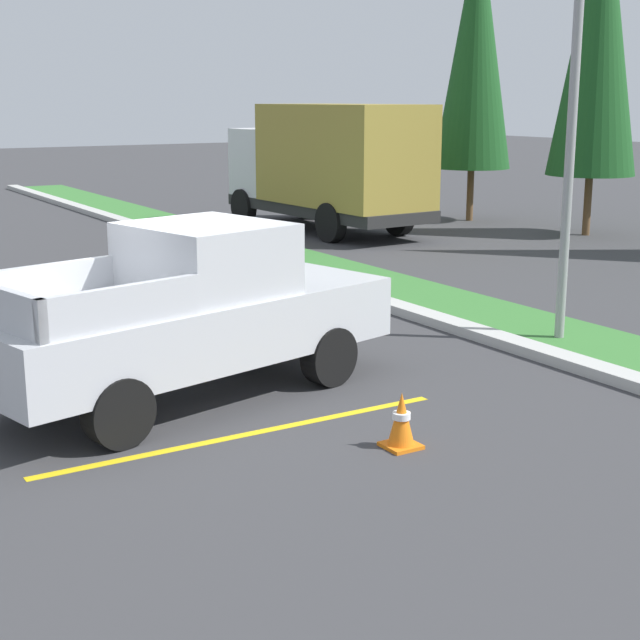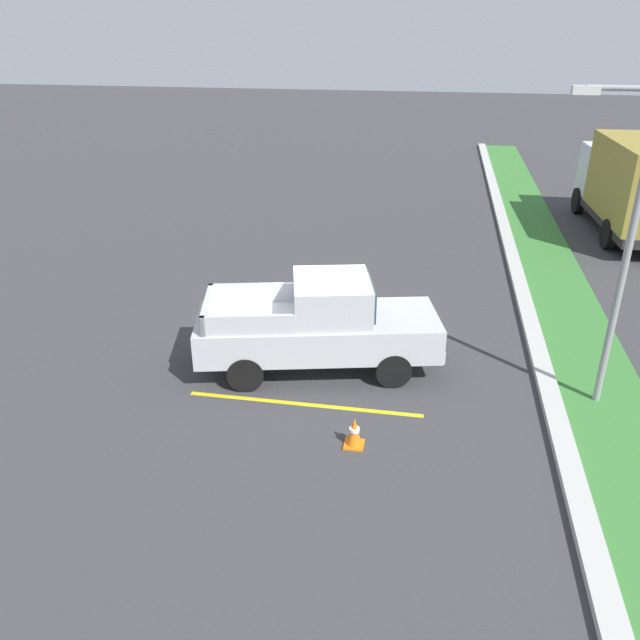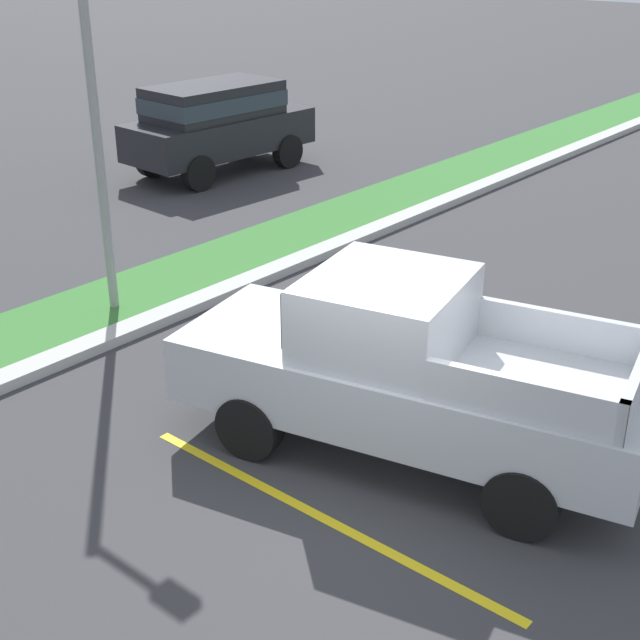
{
  "view_description": "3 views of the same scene",
  "coord_description": "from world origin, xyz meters",
  "px_view_note": "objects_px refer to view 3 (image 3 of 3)",
  "views": [
    {
      "loc": [
        10.91,
        -4.29,
        3.55
      ],
      "look_at": [
        1.65,
        1.39,
        0.98
      ],
      "focal_mm": 52.75,
      "sensor_mm": 36.0,
      "label": 1
    },
    {
      "loc": [
        13.0,
        2.34,
        7.06
      ],
      "look_at": [
        1.01,
        0.18,
        1.3
      ],
      "focal_mm": 35.82,
      "sensor_mm": 36.0,
      "label": 2
    },
    {
      "loc": [
        -6.46,
        -4.74,
        5.57
      ],
      "look_at": [
        0.55,
        1.2,
        1.4
      ],
      "focal_mm": 49.83,
      "sensor_mm": 36.0,
      "label": 3
    }
  ],
  "objects_px": {
    "pickup_truck_main": "(405,371)",
    "suv_distant": "(217,121)",
    "traffic_cone": "(450,325)",
    "street_light": "(98,74)"
  },
  "relations": [
    {
      "from": "pickup_truck_main",
      "to": "suv_distant",
      "type": "height_order",
      "value": "same"
    },
    {
      "from": "traffic_cone",
      "to": "pickup_truck_main",
      "type": "bearing_deg",
      "value": -157.68
    },
    {
      "from": "street_light",
      "to": "traffic_cone",
      "type": "distance_m",
      "value": 6.03
    },
    {
      "from": "pickup_truck_main",
      "to": "traffic_cone",
      "type": "bearing_deg",
      "value": 22.32
    },
    {
      "from": "suv_distant",
      "to": "street_light",
      "type": "xyz_separation_m",
      "value": [
        -6.77,
        -4.86,
        2.36
      ]
    },
    {
      "from": "suv_distant",
      "to": "street_light",
      "type": "bearing_deg",
      "value": -144.35
    },
    {
      "from": "pickup_truck_main",
      "to": "traffic_cone",
      "type": "height_order",
      "value": "pickup_truck_main"
    },
    {
      "from": "suv_distant",
      "to": "street_light",
      "type": "height_order",
      "value": "street_light"
    },
    {
      "from": "traffic_cone",
      "to": "street_light",
      "type": "bearing_deg",
      "value": 117.5
    },
    {
      "from": "suv_distant",
      "to": "street_light",
      "type": "relative_size",
      "value": 0.77
    }
  ]
}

